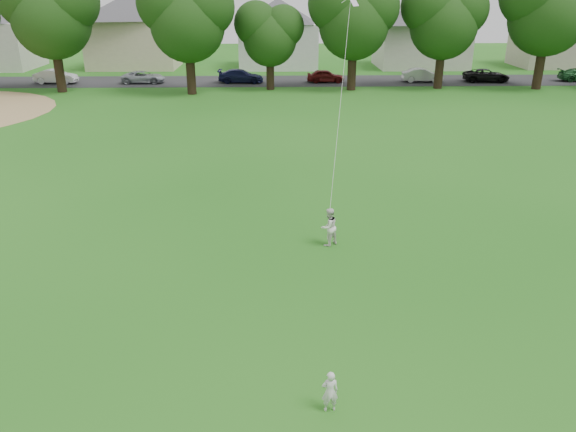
{
  "coord_description": "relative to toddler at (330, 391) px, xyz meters",
  "views": [
    {
      "loc": [
        -0.58,
        -13.2,
        8.55
      ],
      "look_at": [
        -0.19,
        2.0,
        2.3
      ],
      "focal_mm": 35.0,
      "sensor_mm": 36.0,
      "label": 1
    }
  ],
  "objects": [
    {
      "name": "tree_row",
      "position": [
        -0.11,
        40.06,
        5.9
      ],
      "size": [
        82.27,
        8.29,
        10.87
      ],
      "color": "black",
      "rests_on": "ground"
    },
    {
      "name": "house_row",
      "position": [
        -0.06,
        55.54,
        4.33
      ],
      "size": [
        78.03,
        14.1,
        10.46
      ],
      "color": "beige",
      "rests_on": "ground"
    },
    {
      "name": "parked_cars",
      "position": [
        4.9,
        44.54,
        0.11
      ],
      "size": [
        71.81,
        2.21,
        1.29
      ],
      "color": "black",
      "rests_on": "ground"
    },
    {
      "name": "toddler",
      "position": [
        0.0,
        0.0,
        0.0
      ],
      "size": [
        0.39,
        0.28,
        1.01
      ],
      "primitive_type": "imported",
      "rotation": [
        0.0,
        0.0,
        3.25
      ],
      "color": "silver",
      "rests_on": "ground"
    },
    {
      "name": "kite",
      "position": [
        1.23,
        10.3,
        4.1
      ],
      "size": [
        0.86,
        2.37,
        8.2
      ],
      "color": "silver",
      "rests_on": "ground"
    },
    {
      "name": "ground",
      "position": [
        -0.56,
        3.54,
        -0.5
      ],
      "size": [
        160.0,
        160.0,
        0.0
      ],
      "primitive_type": "plane",
      "color": "#1D5E15",
      "rests_on": "ground"
    },
    {
      "name": "older_boy",
      "position": [
        0.76,
        8.4,
        0.19
      ],
      "size": [
        0.85,
        0.82,
        1.38
      ],
      "primitive_type": "imported",
      "rotation": [
        0.0,
        0.0,
        3.78
      ],
      "color": "white",
      "rests_on": "ground"
    },
    {
      "name": "street",
      "position": [
        -0.56,
        45.54,
        -0.5
      ],
      "size": [
        90.0,
        7.0,
        0.01
      ],
      "primitive_type": "cube",
      "color": "#2D2D30",
      "rests_on": "ground"
    }
  ]
}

